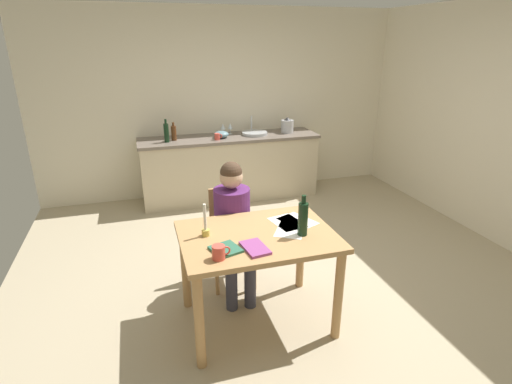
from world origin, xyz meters
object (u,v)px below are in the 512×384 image
stovetop_kettle (287,126)px  wine_glass_near_sink (230,126)px  bottle_oil (166,132)px  book_cookery (255,248)px  dining_table (257,249)px  bottle_vinegar (174,133)px  chair_at_table (231,231)px  sink_unit (255,133)px  wine_glass_by_kettle (223,127)px  coffee_mug (219,252)px  wine_bottle_on_table (303,218)px  teacup_on_counter (217,137)px  person_seated (233,221)px  book_magazine (226,249)px  candlestick (205,227)px  mixing_bowl (221,134)px

stovetop_kettle → wine_glass_near_sink: (-0.81, 0.15, 0.01)m
bottle_oil → book_cookery: bearing=-83.3°
dining_table → bottle_vinegar: bottle_vinegar is taller
book_cookery → bottle_oil: size_ratio=0.80×
chair_at_table → stovetop_kettle: 2.56m
sink_unit → bottle_vinegar: (-1.13, -0.02, 0.08)m
book_cookery → wine_glass_by_kettle: (0.47, 3.14, 0.21)m
coffee_mug → stovetop_kettle: stovetop_kettle is taller
wine_bottle_on_table → teacup_on_counter: bearing=91.7°
sink_unit → teacup_on_counter: (-0.57, -0.15, 0.02)m
coffee_mug → wine_glass_by_kettle: bearing=77.1°
person_seated → bottle_vinegar: person_seated is taller
dining_table → person_seated: size_ratio=0.97×
book_magazine → wine_glass_by_kettle: wine_glass_by_kettle is taller
person_seated → coffee_mug: person_seated is taller
candlestick → mixing_bowl: size_ratio=1.25×
wine_glass_near_sink → candlestick: bearing=-107.0°
coffee_mug → teacup_on_counter: (0.59, 2.90, 0.11)m
bottle_oil → mixing_bowl: 0.74m
wine_glass_near_sink → bottle_oil: bearing=-165.1°
chair_at_table → wine_bottle_on_table: bearing=-64.0°
bottle_oil → bottle_vinegar: bottle_oil is taller
book_cookery → candlestick: bearing=125.8°
wine_bottle_on_table → mixing_bowl: (-0.00, 2.83, 0.02)m
bottle_vinegar → mixing_bowl: bottle_vinegar is taller
chair_at_table → dining_table: bearing=-85.4°
book_magazine → bottle_vinegar: bearing=73.6°
candlestick → book_magazine: candlestick is taller
wine_glass_by_kettle → teacup_on_counter: wine_glass_by_kettle is taller
chair_at_table → person_seated: size_ratio=0.74×
book_cookery → wine_bottle_on_table: (0.40, 0.11, 0.12)m
book_magazine → sink_unit: bearing=52.6°
sink_unit → dining_table: bearing=-106.2°
bottle_oil → wine_glass_by_kettle: bearing=16.7°
bottle_oil → teacup_on_counter: size_ratio=2.84×
coffee_mug → sink_unit: bearing=69.2°
dining_table → stovetop_kettle: size_ratio=5.28×
coffee_mug → wine_glass_near_sink: 3.31m
person_seated → mixing_bowl: (0.38, 2.21, 0.27)m
coffee_mug → book_cookery: (0.27, 0.06, -0.04)m
dining_table → mixing_bowl: mixing_bowl is taller
bottle_vinegar → stovetop_kettle: bearing=0.5°
chair_at_table → candlestick: size_ratio=3.48×
bottle_vinegar → wine_glass_near_sink: size_ratio=1.56×
stovetop_kettle → teacup_on_counter: bearing=-172.0°
book_cookery → wine_bottle_on_table: bearing=7.4°
coffee_mug → chair_at_table: bearing=72.3°
mixing_bowl → teacup_on_counter: size_ratio=1.91×
coffee_mug → candlestick: 0.36m
teacup_on_counter → book_cookery: bearing=-96.5°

